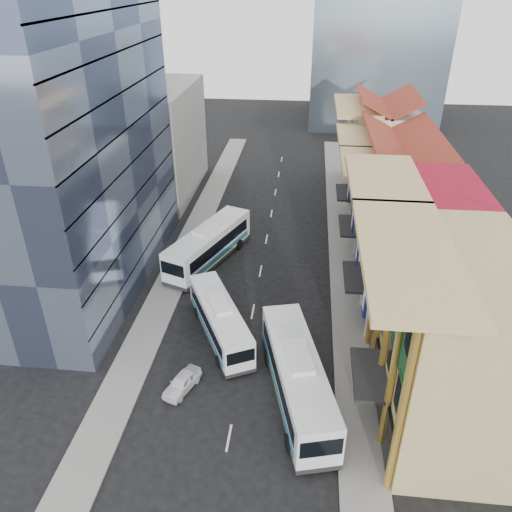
# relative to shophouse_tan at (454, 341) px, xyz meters

# --- Properties ---
(ground) EXTENTS (200.00, 200.00, 0.00)m
(ground) POSITION_rel_shophouse_tan_xyz_m (-14.00, -5.00, -6.00)
(ground) COLOR black
(ground) RESTS_ON ground
(sidewalk_right) EXTENTS (3.00, 90.00, 0.15)m
(sidewalk_right) POSITION_rel_shophouse_tan_xyz_m (-5.50, 17.00, -5.92)
(sidewalk_right) COLOR slate
(sidewalk_right) RESTS_ON ground
(sidewalk_left) EXTENTS (3.00, 90.00, 0.15)m
(sidewalk_left) POSITION_rel_shophouse_tan_xyz_m (-22.50, 17.00, -5.92)
(sidewalk_left) COLOR slate
(sidewalk_left) RESTS_ON ground
(shophouse_tan) EXTENTS (8.00, 14.00, 12.00)m
(shophouse_tan) POSITION_rel_shophouse_tan_xyz_m (0.00, 0.00, 0.00)
(shophouse_tan) COLOR tan
(shophouse_tan) RESTS_ON ground
(shophouse_red) EXTENTS (8.00, 10.00, 12.00)m
(shophouse_red) POSITION_rel_shophouse_tan_xyz_m (0.00, 12.00, 0.00)
(shophouse_red) COLOR maroon
(shophouse_red) RESTS_ON ground
(shophouse_cream_near) EXTENTS (8.00, 9.00, 10.00)m
(shophouse_cream_near) POSITION_rel_shophouse_tan_xyz_m (0.00, 21.50, -1.00)
(shophouse_cream_near) COLOR beige
(shophouse_cream_near) RESTS_ON ground
(shophouse_cream_mid) EXTENTS (8.00, 9.00, 10.00)m
(shophouse_cream_mid) POSITION_rel_shophouse_tan_xyz_m (0.00, 30.50, -1.00)
(shophouse_cream_mid) COLOR beige
(shophouse_cream_mid) RESTS_ON ground
(shophouse_cream_far) EXTENTS (8.00, 12.00, 11.00)m
(shophouse_cream_far) POSITION_rel_shophouse_tan_xyz_m (0.00, 41.00, -0.50)
(shophouse_cream_far) COLOR beige
(shophouse_cream_far) RESTS_ON ground
(office_tower) EXTENTS (12.00, 26.00, 30.00)m
(office_tower) POSITION_rel_shophouse_tan_xyz_m (-31.00, 14.00, 9.00)
(office_tower) COLOR #434E6B
(office_tower) RESTS_ON ground
(office_block_far) EXTENTS (10.00, 18.00, 14.00)m
(office_block_far) POSITION_rel_shophouse_tan_xyz_m (-30.00, 37.00, 1.00)
(office_block_far) COLOR gray
(office_block_far) RESTS_ON ground
(bus_left_near) EXTENTS (6.98, 10.65, 3.42)m
(bus_left_near) POSITION_rel_shophouse_tan_xyz_m (-16.29, 6.32, -4.29)
(bus_left_near) COLOR silver
(bus_left_near) RESTS_ON ground
(bus_left_far) EXTENTS (7.38, 12.87, 4.06)m
(bus_left_far) POSITION_rel_shophouse_tan_xyz_m (-19.50, 18.36, -3.97)
(bus_left_far) COLOR silver
(bus_left_far) RESTS_ON ground
(bus_right) EXTENTS (6.08, 13.10, 4.09)m
(bus_right) POSITION_rel_shophouse_tan_xyz_m (-9.76, -0.06, -3.95)
(bus_right) COLOR silver
(bus_right) RESTS_ON ground
(sedan_left) EXTENTS (2.65, 3.84, 1.21)m
(sedan_left) POSITION_rel_shophouse_tan_xyz_m (-18.03, 0.01, -5.39)
(sedan_left) COLOR white
(sedan_left) RESTS_ON ground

